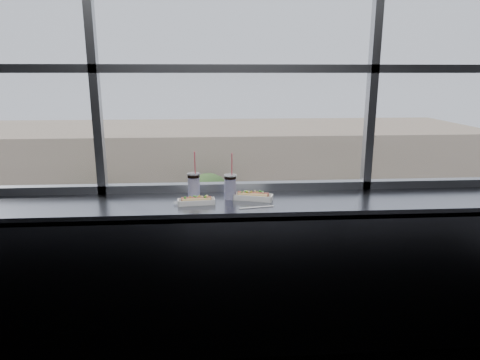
{
  "coord_description": "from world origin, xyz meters",
  "views": [
    {
      "loc": [
        -0.2,
        -1.64,
        1.97
      ],
      "look_at": [
        0.01,
        1.23,
        1.25
      ],
      "focal_mm": 32.0,
      "sensor_mm": 36.0,
      "label": 1
    }
  ],
  "objects": [
    {
      "name": "car_far_b",
      "position": [
        0.65,
        25.5,
        -9.79
      ],
      "size": [
        3.76,
        7.2,
        2.29
      ],
      "primitive_type": "imported",
      "rotation": [
        0.0,
        0.0,
        1.71
      ],
      "color": "#5D0011",
      "rests_on": "street_asphalt"
    },
    {
      "name": "counter_fascia",
      "position": [
        0.0,
        0.97,
        0.55
      ],
      "size": [
        6.0,
        0.04,
        1.04
      ],
      "primitive_type": "cube",
      "color": "gray",
      "rests_on": "ground"
    },
    {
      "name": "counter",
      "position": [
        0.0,
        1.23,
        1.07
      ],
      "size": [
        6.0,
        0.55,
        0.06
      ],
      "primitive_type": "cube",
      "color": "gray",
      "rests_on": "ground"
    },
    {
      "name": "pedestrian_a",
      "position": [
        -6.41,
        29.14,
        -9.9
      ],
      "size": [
        0.71,
        0.94,
        2.12
      ],
      "primitive_type": "imported",
      "rotation": [
        0.0,
        0.0,
        4.71
      ],
      "color": "#66605B",
      "rests_on": "far_sidewalk"
    },
    {
      "name": "soda_cup_right",
      "position": [
        -0.06,
        1.28,
        1.2
      ],
      "size": [
        0.09,
        0.09,
        0.33
      ],
      "color": "white",
      "rests_on": "counter"
    },
    {
      "name": "car_far_a",
      "position": [
        -9.61,
        25.5,
        -9.84
      ],
      "size": [
        3.55,
        6.88,
        2.2
      ],
      "primitive_type": "imported",
      "rotation": [
        0.0,
        0.0,
        1.45
      ],
      "color": "#353535",
      "rests_on": "street_asphalt"
    },
    {
      "name": "far_building",
      "position": [
        0.0,
        39.5,
        -7.0
      ],
      "size": [
        50.0,
        14.0,
        8.0
      ],
      "primitive_type": "cube",
      "color": "tan",
      "rests_on": "plaza_ground"
    },
    {
      "name": "hotdog_tray_right",
      "position": [
        0.1,
        1.24,
        1.13
      ],
      "size": [
        0.29,
        0.16,
        0.07
      ],
      "rotation": [
        0.0,
        0.0,
        -0.3
      ],
      "color": "white",
      "rests_on": "counter"
    },
    {
      "name": "tree_right",
      "position": [
        12.07,
        29.5,
        -8.07
      ],
      "size": [
        2.77,
        2.77,
        4.33
      ],
      "color": "#47382B",
      "rests_on": "far_sidewalk"
    },
    {
      "name": "plaza_ground",
      "position": [
        0.0,
        45.0,
        -11.0
      ],
      "size": [
        120.0,
        120.0,
        0.0
      ],
      "primitive_type": "plane",
      "color": "silver",
      "rests_on": "ground"
    },
    {
      "name": "tree_center",
      "position": [
        -0.41,
        29.5,
        -7.14
      ],
      "size": [
        3.64,
        3.64,
        5.69
      ],
      "color": "#47382B",
      "rests_on": "far_sidewalk"
    },
    {
      "name": "window_glass",
      "position": [
        0.0,
        1.52,
        2.3
      ],
      "size": [
        6.0,
        0.0,
        6.0
      ],
      "primitive_type": "plane",
      "rotation": [
        1.57,
        0.0,
        0.0
      ],
      "color": "silver",
      "rests_on": "ground"
    },
    {
      "name": "car_near_e",
      "position": [
        13.08,
        17.5,
        -10.01
      ],
      "size": [
        2.72,
        5.75,
        1.87
      ],
      "primitive_type": "imported",
      "rotation": [
        0.0,
        0.0,
        1.5
      ],
      "color": "#3B4877",
      "rests_on": "street_asphalt"
    },
    {
      "name": "tree_left",
      "position": [
        -9.49,
        29.5,
        -7.6
      ],
      "size": [
        3.21,
        3.21,
        5.02
      ],
      "color": "#47382B",
      "rests_on": "far_sidewalk"
    },
    {
      "name": "car_near_b",
      "position": [
        -7.91,
        17.5,
        -9.9
      ],
      "size": [
        3.33,
        6.5,
        2.08
      ],
      "primitive_type": "imported",
      "rotation": [
        0.0,
        0.0,
        1.45
      ],
      "color": "black",
      "rests_on": "street_asphalt"
    },
    {
      "name": "loose_straw",
      "position": [
        0.1,
        1.05,
        1.1
      ],
      "size": [
        0.24,
        0.05,
        0.01
      ],
      "primitive_type": "cylinder",
      "rotation": [
        0.0,
        1.57,
        0.18
      ],
      "color": "white",
      "rests_on": "counter"
    },
    {
      "name": "window_mullions",
      "position": [
        0.0,
        1.5,
        2.3
      ],
      "size": [
        6.0,
        0.08,
        2.4
      ],
      "primitive_type": null,
      "color": "gray",
      "rests_on": "ground"
    },
    {
      "name": "wall_back_lower",
      "position": [
        0.0,
        1.5,
        0.55
      ],
      "size": [
        6.0,
        0.0,
        6.0
      ],
      "primitive_type": "plane",
      "rotation": [
        1.57,
        0.0,
        0.0
      ],
      "color": "black",
      "rests_on": "ground"
    },
    {
      "name": "pedestrian_b",
      "position": [
        -2.42,
        29.56,
        -9.83
      ],
      "size": [
        1.01,
        0.75,
        2.26
      ],
      "primitive_type": "imported",
      "rotation": [
        0.0,
        0.0,
        3.14
      ],
      "color": "#66605B",
      "rests_on": "far_sidewalk"
    },
    {
      "name": "hotdog_tray_left",
      "position": [
        -0.3,
        1.16,
        1.13
      ],
      "size": [
        0.26,
        0.1,
        0.06
      ],
      "rotation": [
        0.0,
        0.0,
        0.09
      ],
      "color": "white",
      "rests_on": "counter"
    },
    {
      "name": "car_near_c",
      "position": [
        1.59,
        17.5,
        -9.92
      ],
      "size": [
        2.91,
        6.27,
        2.04
      ],
      "primitive_type": "imported",
      "rotation": [
        0.0,
        0.0,
        1.51
      ],
      "color": "brown",
      "rests_on": "street_asphalt"
    },
    {
      "name": "wrapper",
      "position": [
        -0.41,
        1.17,
        1.11
      ],
      "size": [
        0.1,
        0.07,
        0.02
      ],
      "primitive_type": "ellipsoid",
      "color": "silver",
      "rests_on": "counter"
    },
    {
      "name": "far_sidewalk",
      "position": [
        0.0,
        29.5,
        -10.98
      ],
      "size": [
        80.0,
        6.0,
        0.04
      ],
      "primitive_type": "cube",
      "color": "silver",
      "rests_on": "plaza_ground"
    },
    {
      "name": "car_far_c",
      "position": [
        13.03,
        25.5,
        -9.95
      ],
      "size": [
        3.06,
        6.15,
        1.98
      ],
      "primitive_type": "imported",
      "rotation": [
        0.0,
        0.0,
        1.67
      ],
      "color": "white",
      "rests_on": "street_asphalt"
    },
    {
      "name": "soda_cup_left",
      "position": [
        -0.32,
        1.33,
        1.2
      ],
      "size": [
        0.09,
        0.09,
        0.34
      ],
      "color": "white",
      "rests_on": "counter"
    },
    {
      "name": "street_asphalt",
      "position": [
        0.0,
        21.5,
        -10.97
      ],
      "size": [
        80.0,
        10.0,
        0.06
      ],
      "primitive_type": "cube",
      "color": "black",
      "rests_on": "plaza_ground"
    },
    {
      "name": "pedestrian_d",
      "position": [
        8.8,
        29.15,
        -9.82
      ],
      "size": [
        1.02,
        0.76,
        2.28
      ],
      "primitive_type": "imported",
      "color": "#66605B",
      "rests_on": "far_sidewalk"
    }
  ]
}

